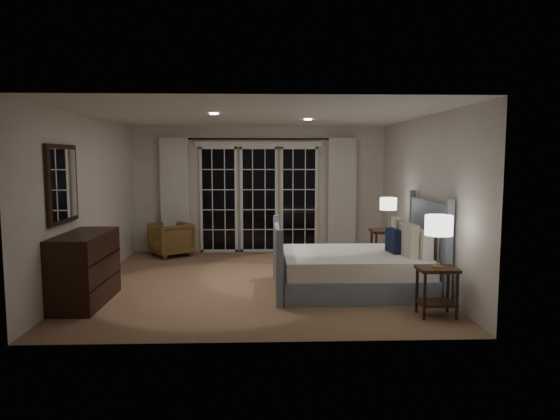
{
  "coord_description": "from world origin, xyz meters",
  "views": [
    {
      "loc": [
        0.07,
        -7.44,
        1.88
      ],
      "look_at": [
        0.35,
        0.48,
        1.05
      ],
      "focal_mm": 32.0,
      "sensor_mm": 36.0,
      "label": 1
    }
  ],
  "objects_px": {
    "bed": "(357,268)",
    "dresser": "(85,268)",
    "nightstand_right": "(387,244)",
    "lamp_left": "(439,226)",
    "armchair": "(171,239)",
    "nightstand_left": "(437,284)",
    "lamp_right": "(388,204)"
  },
  "relations": [
    {
      "from": "armchair",
      "to": "dresser",
      "type": "relative_size",
      "value": 0.55
    },
    {
      "from": "bed",
      "to": "nightstand_left",
      "type": "xyz_separation_m",
      "value": [
        0.72,
        -1.2,
        0.06
      ]
    },
    {
      "from": "lamp_left",
      "to": "dresser",
      "type": "relative_size",
      "value": 0.48
    },
    {
      "from": "armchair",
      "to": "nightstand_left",
      "type": "bearing_deg",
      "value": 10.28
    },
    {
      "from": "bed",
      "to": "armchair",
      "type": "xyz_separation_m",
      "value": [
        -3.11,
        2.62,
        -0.0
      ]
    },
    {
      "from": "lamp_left",
      "to": "bed",
      "type": "bearing_deg",
      "value": 120.87
    },
    {
      "from": "nightstand_left",
      "to": "lamp_left",
      "type": "height_order",
      "value": "lamp_left"
    },
    {
      "from": "nightstand_right",
      "to": "lamp_left",
      "type": "xyz_separation_m",
      "value": [
        0.0,
        -2.34,
        0.62
      ]
    },
    {
      "from": "bed",
      "to": "lamp_right",
      "type": "relative_size",
      "value": 4.14
    },
    {
      "from": "lamp_left",
      "to": "lamp_right",
      "type": "distance_m",
      "value": 2.34
    },
    {
      "from": "lamp_left",
      "to": "lamp_right",
      "type": "relative_size",
      "value": 1.17
    },
    {
      "from": "dresser",
      "to": "nightstand_left",
      "type": "bearing_deg",
      "value": -9.02
    },
    {
      "from": "nightstand_left",
      "to": "lamp_left",
      "type": "distance_m",
      "value": 0.7
    },
    {
      "from": "nightstand_left",
      "to": "lamp_right",
      "type": "relative_size",
      "value": 1.11
    },
    {
      "from": "nightstand_right",
      "to": "dresser",
      "type": "height_order",
      "value": "dresser"
    },
    {
      "from": "bed",
      "to": "dresser",
      "type": "height_order",
      "value": "bed"
    },
    {
      "from": "bed",
      "to": "dresser",
      "type": "xyz_separation_m",
      "value": [
        -3.65,
        -0.51,
        0.13
      ]
    },
    {
      "from": "lamp_left",
      "to": "dresser",
      "type": "height_order",
      "value": "lamp_left"
    },
    {
      "from": "nightstand_left",
      "to": "lamp_right",
      "type": "bearing_deg",
      "value": 90.11
    },
    {
      "from": "nightstand_left",
      "to": "armchair",
      "type": "xyz_separation_m",
      "value": [
        -3.83,
        3.82,
        -0.06
      ]
    },
    {
      "from": "nightstand_left",
      "to": "nightstand_right",
      "type": "relative_size",
      "value": 0.84
    },
    {
      "from": "bed",
      "to": "lamp_left",
      "type": "bearing_deg",
      "value": -59.13
    },
    {
      "from": "lamp_left",
      "to": "armchair",
      "type": "bearing_deg",
      "value": 135.04
    },
    {
      "from": "nightstand_right",
      "to": "armchair",
      "type": "height_order",
      "value": "nightstand_right"
    },
    {
      "from": "nightstand_left",
      "to": "lamp_right",
      "type": "height_order",
      "value": "lamp_right"
    },
    {
      "from": "bed",
      "to": "armchair",
      "type": "bearing_deg",
      "value": 139.87
    },
    {
      "from": "nightstand_right",
      "to": "armchair",
      "type": "relative_size",
      "value": 0.99
    },
    {
      "from": "lamp_left",
      "to": "armchair",
      "type": "relative_size",
      "value": 0.88
    },
    {
      "from": "bed",
      "to": "armchair",
      "type": "relative_size",
      "value": 3.1
    },
    {
      "from": "nightstand_right",
      "to": "lamp_right",
      "type": "height_order",
      "value": "lamp_right"
    },
    {
      "from": "armchair",
      "to": "lamp_left",
      "type": "bearing_deg",
      "value": 10.28
    },
    {
      "from": "lamp_left",
      "to": "dresser",
      "type": "distance_m",
      "value": 4.46
    }
  ]
}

